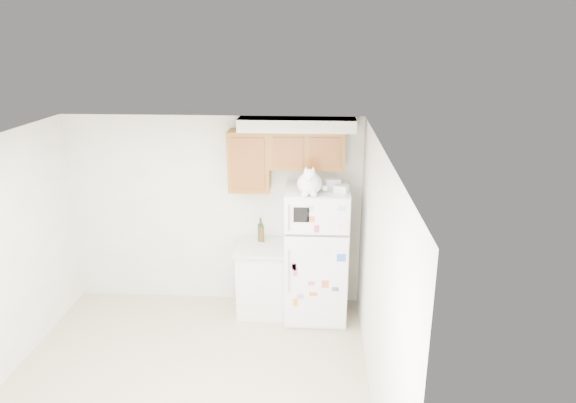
# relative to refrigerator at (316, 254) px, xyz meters

# --- Properties ---
(ground_plane) EXTENTS (3.80, 4.00, 0.01)m
(ground_plane) POSITION_rel_refrigerator_xyz_m (-1.34, -1.61, -0.86)
(ground_plane) COLOR tan
(room_shell) EXTENTS (3.84, 4.04, 2.52)m
(room_shell) POSITION_rel_refrigerator_xyz_m (-1.21, -1.36, 0.82)
(room_shell) COLOR silver
(room_shell) RESTS_ON ground_plane
(refrigerator) EXTENTS (0.76, 0.78, 1.70)m
(refrigerator) POSITION_rel_refrigerator_xyz_m (0.00, 0.00, 0.00)
(refrigerator) COLOR white
(refrigerator) RESTS_ON ground_plane
(base_counter) EXTENTS (0.64, 0.64, 0.92)m
(base_counter) POSITION_rel_refrigerator_xyz_m (-0.69, 0.07, -0.39)
(base_counter) COLOR white
(base_counter) RESTS_ON ground_plane
(cat) EXTENTS (0.35, 0.52, 0.36)m
(cat) POSITION_rel_refrigerator_xyz_m (-0.09, -0.22, 0.99)
(cat) COLOR white
(cat) RESTS_ON refrigerator
(storage_box_back) EXTENTS (0.20, 0.17, 0.10)m
(storage_box_back) POSITION_rel_refrigerator_xyz_m (0.17, 0.08, 0.90)
(storage_box_back) COLOR white
(storage_box_back) RESTS_ON refrigerator
(storage_box_front) EXTENTS (0.18, 0.15, 0.09)m
(storage_box_front) POSITION_rel_refrigerator_xyz_m (0.27, -0.15, 0.89)
(storage_box_front) COLOR white
(storage_box_front) RESTS_ON refrigerator
(bottle_green) EXTENTS (0.07, 0.07, 0.31)m
(bottle_green) POSITION_rel_refrigerator_xyz_m (-0.72, 0.22, 0.23)
(bottle_green) COLOR #19381E
(bottle_green) RESTS_ON base_counter
(bottle_amber) EXTENTS (0.06, 0.06, 0.27)m
(bottle_amber) POSITION_rel_refrigerator_xyz_m (-0.70, 0.20, 0.21)
(bottle_amber) COLOR #593814
(bottle_amber) RESTS_ON base_counter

